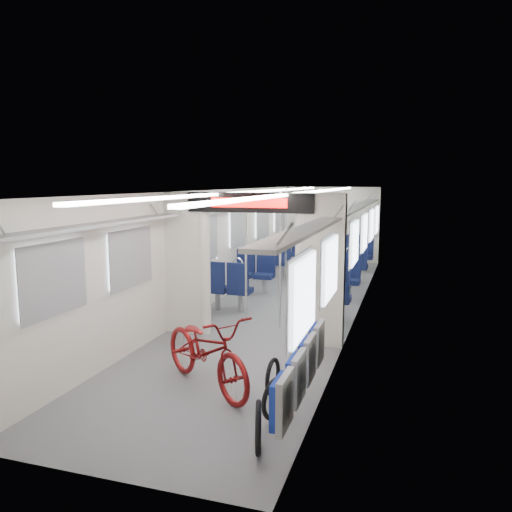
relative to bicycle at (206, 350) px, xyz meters
The scene contains 14 objects.
carriage 3.89m from the bicycle, 91.31° to the left, with size 12.00×12.02×2.31m.
bicycle is the anchor object (origin of this frame).
flip_bench 1.36m from the bicycle, 20.82° to the right, with size 0.12×2.08×0.49m.
bike_hoop_a 1.61m from the bicycle, 49.89° to the right, with size 0.50×0.50×0.05m, color black.
bike_hoop_b 1.16m from the bicycle, 28.20° to the right, with size 0.46×0.46×0.05m, color black.
bike_hoop_c 0.86m from the bicycle, ahead, with size 0.45×0.45×0.05m, color black.
seat_bay_near_left 4.42m from the bicycle, 103.35° to the left, with size 0.89×1.97×1.07m.
seat_bay_near_right 4.31m from the bicycle, 78.64° to the left, with size 0.91×2.07×1.10m.
seat_bay_far_left 7.79m from the bicycle, 97.53° to the left, with size 0.88×1.94×1.06m.
seat_bay_far_right 7.81m from the bicycle, 83.75° to the left, with size 0.91×2.07×1.10m.
stanchion_near_left 2.89m from the bicycle, 98.76° to the left, with size 0.04×0.04×2.30m, color silver.
stanchion_near_right 2.76m from the bicycle, 85.53° to the left, with size 0.04×0.04×2.30m, color silver.
stanchion_far_left 5.96m from the bicycle, 94.78° to the left, with size 0.04×0.04×2.30m, color silver.
stanchion_far_right 6.14m from the bicycle, 87.66° to the left, with size 0.04×0.04×2.30m, color silver.
Camera 1 is at (2.36, -9.30, 2.47)m, focal length 35.00 mm.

